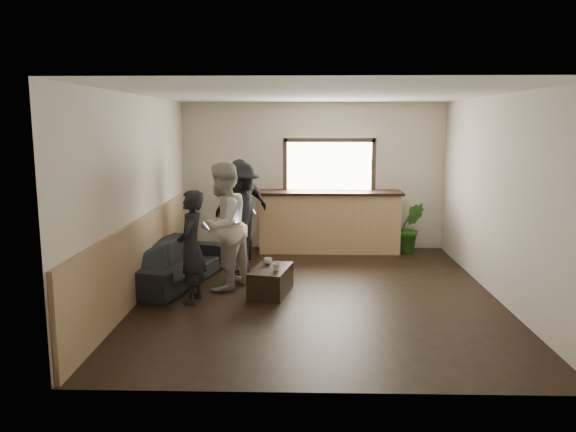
{
  "coord_description": "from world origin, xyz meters",
  "views": [
    {
      "loc": [
        -0.2,
        -7.75,
        2.42
      ],
      "look_at": [
        -0.42,
        0.4,
        1.06
      ],
      "focal_mm": 35.0,
      "sensor_mm": 36.0,
      "label": 1
    }
  ],
  "objects_px": {
    "person_b": "(223,226)",
    "coffee_table": "(271,281)",
    "person_a": "(191,247)",
    "cup_b": "(276,267)",
    "potted_plant": "(410,227)",
    "sofa": "(174,263)",
    "person_c": "(239,219)",
    "cup_a": "(268,261)",
    "person_d": "(242,210)",
    "bar_counter": "(329,218)"
  },
  "relations": [
    {
      "from": "sofa",
      "to": "potted_plant",
      "type": "relative_size",
      "value": 2.24
    },
    {
      "from": "cup_a",
      "to": "person_d",
      "type": "xyz_separation_m",
      "value": [
        -0.57,
        1.75,
        0.47
      ]
    },
    {
      "from": "person_b",
      "to": "coffee_table",
      "type": "bearing_deg",
      "value": 96.61
    },
    {
      "from": "sofa",
      "to": "potted_plant",
      "type": "height_order",
      "value": "potted_plant"
    },
    {
      "from": "coffee_table",
      "to": "person_b",
      "type": "height_order",
      "value": "person_b"
    },
    {
      "from": "sofa",
      "to": "person_b",
      "type": "distance_m",
      "value": 1.03
    },
    {
      "from": "coffee_table",
      "to": "person_b",
      "type": "relative_size",
      "value": 0.46
    },
    {
      "from": "person_c",
      "to": "person_d",
      "type": "distance_m",
      "value": 1.01
    },
    {
      "from": "person_b",
      "to": "person_c",
      "type": "relative_size",
      "value": 1.02
    },
    {
      "from": "person_b",
      "to": "person_c",
      "type": "xyz_separation_m",
      "value": [
        0.16,
        0.72,
        -0.02
      ]
    },
    {
      "from": "coffee_table",
      "to": "person_a",
      "type": "bearing_deg",
      "value": -160.05
    },
    {
      "from": "cup_b",
      "to": "person_b",
      "type": "relative_size",
      "value": 0.06
    },
    {
      "from": "sofa",
      "to": "coffee_table",
      "type": "bearing_deg",
      "value": -94.08
    },
    {
      "from": "coffee_table",
      "to": "person_d",
      "type": "relative_size",
      "value": 0.48
    },
    {
      "from": "coffee_table",
      "to": "cup_b",
      "type": "height_order",
      "value": "cup_b"
    },
    {
      "from": "potted_plant",
      "to": "person_b",
      "type": "height_order",
      "value": "person_b"
    },
    {
      "from": "cup_a",
      "to": "bar_counter",
      "type": "bearing_deg",
      "value": 68.03
    },
    {
      "from": "person_b",
      "to": "person_c",
      "type": "bearing_deg",
      "value": -166.35
    },
    {
      "from": "bar_counter",
      "to": "person_b",
      "type": "relative_size",
      "value": 1.45
    },
    {
      "from": "cup_b",
      "to": "sofa",
      "type": "bearing_deg",
      "value": 158.36
    },
    {
      "from": "person_a",
      "to": "person_d",
      "type": "xyz_separation_m",
      "value": [
        0.42,
        2.36,
        0.13
      ]
    },
    {
      "from": "person_a",
      "to": "person_c",
      "type": "distance_m",
      "value": 1.46
    },
    {
      "from": "cup_b",
      "to": "coffee_table",
      "type": "bearing_deg",
      "value": 123.16
    },
    {
      "from": "person_c",
      "to": "person_d",
      "type": "height_order",
      "value": "person_c"
    },
    {
      "from": "bar_counter",
      "to": "cup_b",
      "type": "distance_m",
      "value": 2.99
    },
    {
      "from": "potted_plant",
      "to": "person_c",
      "type": "xyz_separation_m",
      "value": [
        -3.01,
        -1.71,
        0.44
      ]
    },
    {
      "from": "coffee_table",
      "to": "person_b",
      "type": "distance_m",
      "value": 1.06
    },
    {
      "from": "cup_b",
      "to": "potted_plant",
      "type": "height_order",
      "value": "potted_plant"
    },
    {
      "from": "cup_b",
      "to": "potted_plant",
      "type": "xyz_separation_m",
      "value": [
        2.38,
        2.81,
        0.04
      ]
    },
    {
      "from": "potted_plant",
      "to": "bar_counter",
      "type": "bearing_deg",
      "value": 178.26
    },
    {
      "from": "person_b",
      "to": "potted_plant",
      "type": "bearing_deg",
      "value": 153.79
    },
    {
      "from": "person_b",
      "to": "cup_a",
      "type": "bearing_deg",
      "value": 113.98
    },
    {
      "from": "person_c",
      "to": "person_b",
      "type": "bearing_deg",
      "value": -20.29
    },
    {
      "from": "coffee_table",
      "to": "potted_plant",
      "type": "height_order",
      "value": "potted_plant"
    },
    {
      "from": "cup_a",
      "to": "sofa",
      "type": "bearing_deg",
      "value": 169.32
    },
    {
      "from": "person_a",
      "to": "cup_a",
      "type": "bearing_deg",
      "value": 125.07
    },
    {
      "from": "potted_plant",
      "to": "cup_b",
      "type": "bearing_deg",
      "value": -130.21
    },
    {
      "from": "potted_plant",
      "to": "person_b",
      "type": "xyz_separation_m",
      "value": [
        -3.17,
        -2.43,
        0.46
      ]
    },
    {
      "from": "sofa",
      "to": "cup_b",
      "type": "bearing_deg",
      "value": -97.28
    },
    {
      "from": "sofa",
      "to": "person_c",
      "type": "xyz_separation_m",
      "value": [
        0.95,
        0.48,
        0.6
      ]
    },
    {
      "from": "bar_counter",
      "to": "potted_plant",
      "type": "bearing_deg",
      "value": -1.74
    },
    {
      "from": "potted_plant",
      "to": "person_a",
      "type": "bearing_deg",
      "value": -138.88
    },
    {
      "from": "potted_plant",
      "to": "person_c",
      "type": "distance_m",
      "value": 3.49
    },
    {
      "from": "sofa",
      "to": "person_d",
      "type": "bearing_deg",
      "value": -16.2
    },
    {
      "from": "bar_counter",
      "to": "person_a",
      "type": "xyz_separation_m",
      "value": [
        -2.0,
        -3.11,
        0.12
      ]
    },
    {
      "from": "cup_a",
      "to": "person_c",
      "type": "xyz_separation_m",
      "value": [
        -0.49,
        0.75,
        0.49
      ]
    },
    {
      "from": "cup_b",
      "to": "person_a",
      "type": "relative_size",
      "value": 0.07
    },
    {
      "from": "coffee_table",
      "to": "cup_a",
      "type": "bearing_deg",
      "value": 104.55
    },
    {
      "from": "sofa",
      "to": "cup_a",
      "type": "height_order",
      "value": "sofa"
    },
    {
      "from": "cup_b",
      "to": "person_d",
      "type": "xyz_separation_m",
      "value": [
        -0.71,
        2.11,
        0.47
      ]
    }
  ]
}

